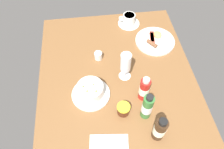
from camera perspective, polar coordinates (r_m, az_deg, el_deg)
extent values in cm
cube|color=brown|center=(116.20, 1.51, -2.12)|extent=(110.00, 84.00, 3.00)
cylinder|color=silver|center=(110.30, -5.62, -5.24)|extent=(19.45, 19.45, 1.20)
cylinder|color=silver|center=(107.03, -5.78, -4.19)|extent=(13.22, 13.22, 6.48)
cylinder|color=beige|center=(104.98, -5.89, -3.49)|extent=(11.37, 11.37, 1.60)
sphere|color=#859054|center=(102.55, -4.23, -4.46)|extent=(1.14, 1.14, 1.14)
sphere|color=#859054|center=(102.89, -6.71, -4.52)|extent=(1.25, 1.25, 1.25)
sphere|color=#859054|center=(103.03, -6.51, -4.36)|extent=(0.86, 0.86, 0.86)
sphere|color=#859054|center=(104.61, -7.66, -3.19)|extent=(1.07, 1.07, 1.07)
sphere|color=#859054|center=(104.67, -4.99, -2.71)|extent=(0.83, 0.83, 0.83)
cube|color=silver|center=(99.16, -0.79, -19.03)|extent=(14.53, 18.53, 0.30)
cube|color=silver|center=(99.12, -1.49, -18.37)|extent=(2.74, 14.05, 0.50)
cube|color=silver|center=(99.53, 3.20, -17.80)|extent=(2.59, 3.82, 0.40)
cylinder|color=silver|center=(145.81, 4.47, 13.46)|extent=(14.03, 14.03, 0.90)
cylinder|color=silver|center=(143.55, 4.56, 14.53)|extent=(7.87, 7.87, 6.17)
cylinder|color=#3F1B0F|center=(141.92, 4.63, 15.33)|extent=(6.69, 6.69, 1.00)
torus|color=silver|center=(143.13, 2.53, 14.68)|extent=(1.31, 3.68, 3.60)
cylinder|color=silver|center=(123.12, -3.66, 5.01)|extent=(4.46, 4.46, 4.42)
cone|color=silver|center=(120.54, -3.59, 4.82)|extent=(2.22, 1.63, 2.29)
cylinder|color=white|center=(116.87, 3.38, -0.29)|extent=(6.45, 6.45, 0.40)
cylinder|color=white|center=(114.29, 3.46, 0.64)|extent=(0.80, 0.80, 6.00)
cylinder|color=white|center=(107.75, 3.67, 3.27)|extent=(5.48, 5.48, 10.60)
cylinder|color=#E6EECE|center=(108.98, 3.63, 2.75)|extent=(4.49, 4.49, 6.36)
cylinder|color=#4B2111|center=(103.74, 3.28, -9.30)|extent=(5.97, 5.97, 4.84)
cylinder|color=yellow|center=(101.23, 3.36, -8.59)|extent=(6.27, 6.27, 0.80)
cylinder|color=#B21E19|center=(105.15, 8.56, -3.93)|extent=(4.98, 4.98, 13.60)
cylinder|color=white|center=(105.37, 8.54, -4.00)|extent=(5.08, 5.08, 5.17)
cylinder|color=silver|center=(98.76, 9.10, -1.55)|extent=(3.24, 3.24, 1.83)
cylinder|color=#382314|center=(96.96, 12.54, -14.05)|extent=(5.36, 5.36, 13.72)
cylinder|color=#EAECCC|center=(97.21, 12.51, -14.12)|extent=(5.47, 5.47, 5.21)
cylinder|color=black|center=(89.90, 13.44, -12.17)|extent=(3.49, 3.49, 1.95)
cylinder|color=#337233|center=(99.55, 9.31, -8.53)|extent=(4.89, 4.89, 15.38)
cylinder|color=white|center=(99.82, 9.28, -8.61)|extent=(4.99, 4.99, 5.84)
cylinder|color=black|center=(92.15, 10.01, -6.08)|extent=(3.18, 3.18, 1.70)
cylinder|color=silver|center=(135.53, 11.32, 8.71)|extent=(23.84, 23.84, 1.40)
cube|color=brown|center=(136.59, 10.65, 9.89)|extent=(9.28, 3.93, 0.60)
cube|color=#A73828|center=(135.69, 10.57, 9.54)|extent=(9.23, 3.50, 0.60)
cylinder|color=brown|center=(131.03, 10.57, 8.10)|extent=(6.93, 5.95, 2.20)
ellipsoid|color=#F2D859|center=(137.44, 12.04, 10.33)|extent=(6.00, 4.80, 2.40)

